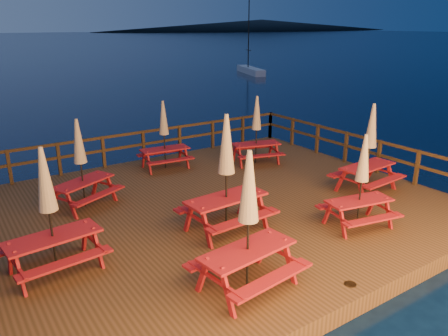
# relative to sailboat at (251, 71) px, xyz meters

# --- Properties ---
(ground) EXTENTS (500.00, 500.00, 0.00)m
(ground) POSITION_rel_sailboat_xyz_m (-22.45, -28.08, -0.32)
(ground) COLOR black
(ground) RESTS_ON ground
(deck) EXTENTS (12.00, 10.00, 0.40)m
(deck) POSITION_rel_sailboat_xyz_m (-22.45, -28.08, -0.12)
(deck) COLOR #442E15
(deck) RESTS_ON ground
(deck_piles) EXTENTS (11.44, 9.44, 1.40)m
(deck_piles) POSITION_rel_sailboat_xyz_m (-22.45, -28.08, -0.62)
(deck_piles) COLOR #341E10
(deck_piles) RESTS_ON ground
(railing) EXTENTS (11.80, 9.75, 1.10)m
(railing) POSITION_rel_sailboat_xyz_m (-22.45, -26.30, 0.85)
(railing) COLOR #341E10
(railing) RESTS_ON deck
(headland_right) EXTENTS (230.40, 86.40, 7.00)m
(headland_right) POSITION_rel_sailboat_xyz_m (162.55, 201.92, 3.18)
(headland_right) COLOR black
(headland_right) RESTS_ON ground
(sailboat) EXTENTS (3.09, 6.39, 9.48)m
(sailboat) POSITION_rel_sailboat_xyz_m (0.00, 0.00, 0.00)
(sailboat) COLOR silver
(sailboat) RESTS_ON ground
(picnic_table_0) EXTENTS (2.03, 1.74, 2.67)m
(picnic_table_0) POSITION_rel_sailboat_xyz_m (-24.13, -31.66, 1.47)
(picnic_table_0) COLOR maroon
(picnic_table_0) RESTS_ON deck
(picnic_table_1) EXTENTS (1.94, 1.65, 2.57)m
(picnic_table_1) POSITION_rel_sailboat_xyz_m (-26.95, -29.09, 1.42)
(picnic_table_1) COLOR maroon
(picnic_table_1) RESTS_ON deck
(picnic_table_2) EXTENTS (1.97, 1.77, 2.36)m
(picnic_table_2) POSITION_rel_sailboat_xyz_m (-19.28, -25.69, 1.31)
(picnic_table_2) COLOR maroon
(picnic_table_2) RESTS_ON deck
(picnic_table_3) EXTENTS (1.84, 1.62, 2.30)m
(picnic_table_3) POSITION_rel_sailboat_xyz_m (-20.35, -31.08, 1.28)
(picnic_table_3) COLOR maroon
(picnic_table_3) RESTS_ON deck
(picnic_table_4) EXTENTS (2.10, 1.96, 2.40)m
(picnic_table_4) POSITION_rel_sailboat_xyz_m (-25.48, -26.15, 1.33)
(picnic_table_4) COLOR maroon
(picnic_table_4) RESTS_ON deck
(picnic_table_5) EXTENTS (2.04, 1.71, 2.81)m
(picnic_table_5) POSITION_rel_sailboat_xyz_m (-23.11, -29.46, 1.54)
(picnic_table_5) COLOR maroon
(picnic_table_5) RESTS_ON deck
(picnic_table_6) EXTENTS (1.73, 1.48, 2.30)m
(picnic_table_6) POSITION_rel_sailboat_xyz_m (-22.20, -24.43, 1.28)
(picnic_table_6) COLOR maroon
(picnic_table_6) RESTS_ON deck
(picnic_table_7) EXTENTS (1.90, 1.60, 2.58)m
(picnic_table_7) POSITION_rel_sailboat_xyz_m (-18.23, -29.61, 1.42)
(picnic_table_7) COLOR maroon
(picnic_table_7) RESTS_ON deck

